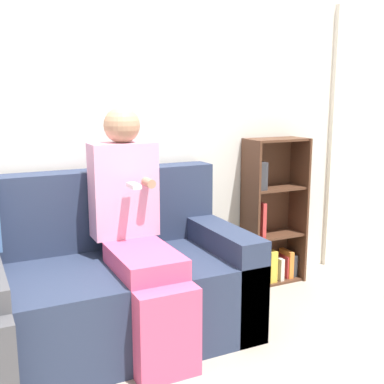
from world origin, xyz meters
TOP-DOWN VIEW (x-y plane):
  - ground_plane at (0.00, 0.00)m, footprint 14.00×14.00m
  - back_wall at (0.00, 1.01)m, footprint 10.00×0.06m
  - curtain_panel at (2.34, 0.96)m, footprint 0.78×0.04m
  - couch at (-0.30, 0.54)m, footprint 2.11×0.88m
  - adult_seated at (0.10, 0.43)m, footprint 0.39×0.81m
  - bookshelf at (1.33, 0.87)m, footprint 0.46×0.25m

SIDE VIEW (x-z plane):
  - ground_plane at x=0.00m, z-range 0.00..0.00m
  - couch at x=-0.30m, z-range -0.16..0.80m
  - bookshelf at x=1.33m, z-range -0.09..1.01m
  - adult_seated at x=0.10m, z-range 0.02..1.37m
  - curtain_panel at x=2.34m, z-range 0.00..2.10m
  - back_wall at x=0.00m, z-range 0.00..2.55m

